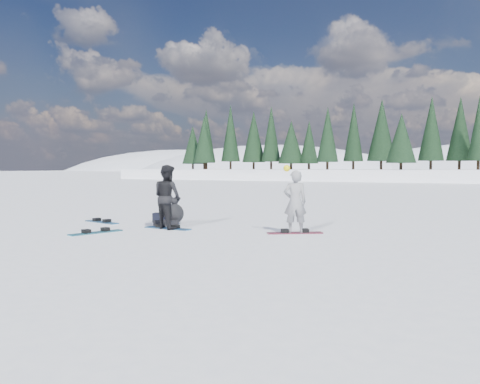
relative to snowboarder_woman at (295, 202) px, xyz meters
name	(u,v)px	position (x,y,z in m)	size (l,w,h in m)	color
ground	(243,237)	(-0.94, -1.25, -0.87)	(420.00, 420.00, 0.00)	white
alpine_backdrop	(422,207)	(-12.67, 187.91, -14.84)	(412.50, 227.00, 53.20)	white
snowboarder_woman	(295,202)	(0.00, 0.00, 0.00)	(0.74, 0.66, 1.85)	gray
snowboarder_man	(167,197)	(-3.65, -0.71, 0.07)	(0.90, 0.70, 1.86)	black
seated_rider	(174,214)	(-4.14, 0.32, -0.54)	(0.73, 1.08, 0.84)	black
gear_bag	(160,218)	(-4.84, 0.57, -0.72)	(0.45, 0.30, 0.30)	black
snowboard_woman	(295,233)	(0.00, 0.00, -0.85)	(1.50, 0.28, 0.03)	maroon
snowboard_man	(168,228)	(-3.65, -0.71, -0.85)	(1.50, 0.28, 0.03)	#175083
snowboard_loose_c	(102,222)	(-6.47, -0.37, -0.85)	(1.50, 0.28, 0.03)	#19578D
snowboard_loose_a	(96,233)	(-4.88, -2.32, -0.85)	(1.50, 0.28, 0.03)	#176A80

